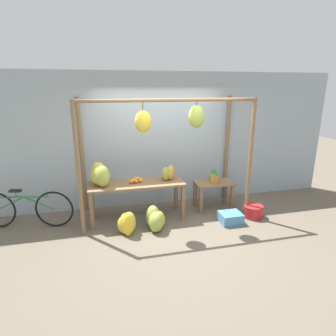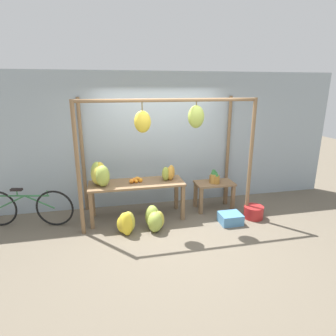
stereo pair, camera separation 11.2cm
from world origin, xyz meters
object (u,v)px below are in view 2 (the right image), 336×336
object	(u,v)px
banana_pile_on_table	(100,175)
parked_bicycle	(26,208)
orange_pile	(136,180)
pineapple_cluster	(214,177)
banana_pile_ground_left	(126,223)
papaya_pile	(169,173)
fruit_crate_white	(230,218)
blue_bucket	(253,212)
banana_pile_ground_right	(155,219)

from	to	relation	value
banana_pile_on_table	parked_bicycle	xyz separation A→B (m)	(-1.36, 0.10, -0.57)
orange_pile	pineapple_cluster	distance (m)	1.61
pineapple_cluster	banana_pile_ground_left	bearing A→B (deg)	-160.73
banana_pile_on_table	papaya_pile	size ratio (longest dim) A/B	1.45
orange_pile	parked_bicycle	xyz separation A→B (m)	(-2.03, 0.07, -0.41)
banana_pile_on_table	fruit_crate_white	bearing A→B (deg)	-14.62
papaya_pile	banana_pile_on_table	bearing A→B (deg)	-178.83
banana_pile_ground_left	blue_bucket	bearing A→B (deg)	1.87
banana_pile_on_table	papaya_pile	world-z (taller)	banana_pile_on_table
banana_pile_on_table	fruit_crate_white	distance (m)	2.58
banana_pile_ground_right	papaya_pile	distance (m)	0.96
pineapple_cluster	papaya_pile	size ratio (longest dim) A/B	1.00
banana_pile_on_table	papaya_pile	bearing A→B (deg)	1.17
orange_pile	parked_bicycle	world-z (taller)	orange_pile
banana_pile_ground_right	parked_bicycle	xyz separation A→B (m)	(-2.28, 0.65, 0.17)
parked_bicycle	papaya_pile	size ratio (longest dim) A/B	5.22
pineapple_cluster	banana_pile_ground_right	distance (m)	1.58
pineapple_cluster	papaya_pile	distance (m)	0.99
fruit_crate_white	banana_pile_ground_left	bearing A→B (deg)	178.88
orange_pile	papaya_pile	xyz separation A→B (m)	(0.63, -0.00, 0.09)
orange_pile	pineapple_cluster	size ratio (longest dim) A/B	0.81
fruit_crate_white	banana_pile_ground_right	bearing A→B (deg)	177.25
fruit_crate_white	pineapple_cluster	bearing A→B (deg)	96.69
banana_pile_ground_right	fruit_crate_white	bearing A→B (deg)	-2.75
pineapple_cluster	papaya_pile	bearing A→B (deg)	-177.05
banana_pile_on_table	parked_bicycle	distance (m)	1.48
papaya_pile	fruit_crate_white	bearing A→B (deg)	-31.26
parked_bicycle	papaya_pile	world-z (taller)	papaya_pile
pineapple_cluster	banana_pile_ground_left	distance (m)	2.05
orange_pile	banana_pile_ground_left	size ratio (longest dim) A/B	0.60
banana_pile_on_table	orange_pile	xyz separation A→B (m)	(0.67, 0.03, -0.16)
pineapple_cluster	fruit_crate_white	size ratio (longest dim) A/B	0.80
fruit_crate_white	parked_bicycle	size ratio (longest dim) A/B	0.24
banana_pile_on_table	banana_pile_ground_left	bearing A→B (deg)	-54.80
banana_pile_ground_left	banana_pile_ground_right	bearing A→B (deg)	3.46
banana_pile_ground_left	banana_pile_ground_right	distance (m)	0.51
banana_pile_ground_right	parked_bicycle	bearing A→B (deg)	164.19
banana_pile_on_table	pineapple_cluster	distance (m)	2.29
banana_pile_ground_left	fruit_crate_white	bearing A→B (deg)	-1.12
banana_pile_ground_left	blue_bucket	world-z (taller)	banana_pile_ground_left
fruit_crate_white	blue_bucket	bearing A→B (deg)	12.42
orange_pile	papaya_pile	world-z (taller)	papaya_pile
orange_pile	papaya_pile	distance (m)	0.64
orange_pile	blue_bucket	distance (m)	2.39
fruit_crate_white	parked_bicycle	xyz separation A→B (m)	(-3.72, 0.71, 0.26)
banana_pile_ground_left	fruit_crate_white	xyz separation A→B (m)	(1.95, -0.04, -0.09)
blue_bucket	banana_pile_on_table	bearing A→B (deg)	170.30
pineapple_cluster	blue_bucket	distance (m)	1.03
blue_bucket	papaya_pile	size ratio (longest dim) A/B	1.16
papaya_pile	banana_pile_ground_left	bearing A→B (deg)	-145.99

